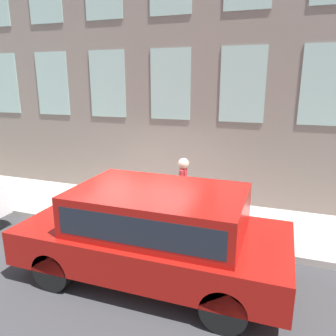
# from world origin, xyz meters

# --- Properties ---
(ground_plane) EXTENTS (80.00, 80.00, 0.00)m
(ground_plane) POSITION_xyz_m (0.00, 0.00, 0.00)
(ground_plane) COLOR #38383A
(sidewalk) EXTENTS (2.43, 60.00, 0.15)m
(sidewalk) POSITION_xyz_m (1.22, 0.00, 0.08)
(sidewalk) COLOR #B2ADA3
(sidewalk) RESTS_ON ground_plane
(building_facade) EXTENTS (0.33, 40.00, 7.96)m
(building_facade) POSITION_xyz_m (2.58, -0.00, 3.99)
(building_facade) COLOR gray
(building_facade) RESTS_ON ground_plane
(fire_hydrant) EXTENTS (0.36, 0.47, 0.85)m
(fire_hydrant) POSITION_xyz_m (0.63, -0.19, 0.59)
(fire_hydrant) COLOR gray
(fire_hydrant) RESTS_ON sidewalk
(person) EXTENTS (0.38, 0.25, 1.57)m
(person) POSITION_xyz_m (0.82, -0.87, 1.10)
(person) COLOR navy
(person) RESTS_ON sidewalk
(parked_truck_red_near) EXTENTS (2.10, 4.66, 1.66)m
(parked_truck_red_near) POSITION_xyz_m (-1.26, -1.01, 0.95)
(parked_truck_red_near) COLOR black
(parked_truck_red_near) RESTS_ON ground_plane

